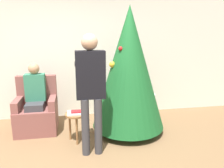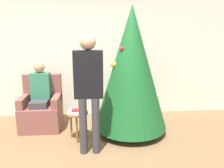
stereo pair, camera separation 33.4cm
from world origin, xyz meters
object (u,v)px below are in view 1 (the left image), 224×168
at_px(person_seated, 35,95).
at_px(side_stool, 76,118).
at_px(person_standing, 91,83).
at_px(armchair, 37,112).
at_px(christmas_tree, 129,68).

height_order(person_seated, side_stool, person_seated).
distance_m(person_standing, side_stool, 0.83).
bearing_deg(person_seated, side_stool, -36.56).
bearing_deg(person_seated, person_standing, -44.63).
relative_size(armchair, side_stool, 2.05).
xyz_separation_m(christmas_tree, person_seated, (-1.70, 0.29, -0.49)).
distance_m(christmas_tree, side_stool, 1.27).
bearing_deg(christmas_tree, armchair, 169.35).
height_order(person_seated, person_standing, person_standing).
height_order(armchair, person_standing, person_standing).
bearing_deg(person_standing, person_seated, 135.37).
bearing_deg(person_standing, armchair, 134.51).
distance_m(person_seated, person_standing, 1.40).
height_order(christmas_tree, person_seated, christmas_tree).
distance_m(christmas_tree, person_standing, 0.99).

